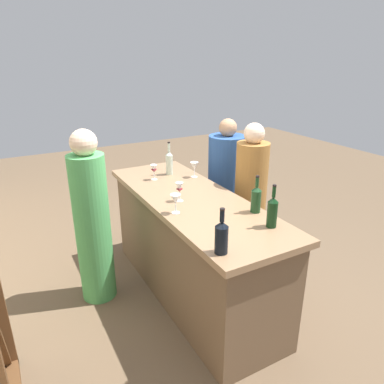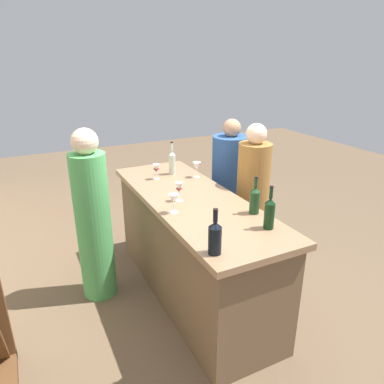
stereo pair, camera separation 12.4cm
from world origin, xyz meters
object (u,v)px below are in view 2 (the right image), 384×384
wine_glass_far_left (174,200)px  person_center_guest (252,208)px  wine_glass_near_center (156,169)px  wine_glass_near_left (197,167)px  wine_bottle_center_olive_green (255,200)px  wine_bottle_leftmost_near_black (215,237)px  person_right_guest (93,222)px  wine_bottle_second_left_dark_green (269,213)px  wine_glass_near_right (179,188)px  wine_bottle_second_right_clear_pale (172,162)px  person_left_guest (229,191)px

wine_glass_far_left → person_center_guest: (0.26, -0.92, -0.35)m
wine_glass_near_center → person_center_guest: bearing=-125.6°
wine_glass_near_center → person_center_guest: size_ratio=0.10×
wine_glass_near_left → wine_bottle_center_olive_green: bearing=-179.9°
wine_bottle_leftmost_near_black → person_center_guest: person_center_guest is taller
wine_bottle_center_olive_green → person_right_guest: 1.42m
wine_bottle_leftmost_near_black → person_right_guest: size_ratio=0.19×
wine_bottle_second_left_dark_green → wine_glass_near_left: (1.21, -0.06, -0.01)m
wine_bottle_center_olive_green → wine_glass_near_right: size_ratio=1.81×
wine_glass_far_left → wine_bottle_second_left_dark_green: bearing=-137.7°
wine_glass_near_center → wine_glass_near_left: bearing=-107.8°
wine_bottle_leftmost_near_black → wine_bottle_second_right_clear_pale: size_ratio=0.89×
wine_bottle_second_left_dark_green → wine_glass_near_center: wine_bottle_second_left_dark_green is taller
wine_bottle_second_left_dark_green → wine_glass_near_center: 1.37m
wine_bottle_leftmost_near_black → wine_bottle_second_left_dark_green: (0.13, -0.51, 0.01)m
wine_bottle_leftmost_near_black → wine_bottle_second_left_dark_green: bearing=-75.9°
person_left_guest → wine_bottle_leftmost_near_black: bearing=44.9°
wine_glass_near_center → person_right_guest: size_ratio=0.10×
wine_glass_near_right → wine_glass_near_left: bearing=-40.4°
wine_glass_far_left → person_right_guest: person_right_guest is taller
wine_glass_near_left → person_center_guest: person_center_guest is taller
wine_bottle_second_right_clear_pale → person_left_guest: 0.79m
wine_glass_near_center → wine_glass_far_left: 0.82m
person_left_guest → wine_glass_near_center: bearing=-7.6°
wine_glass_near_left → wine_glass_near_center: size_ratio=1.02×
wine_glass_near_right → person_center_guest: 0.87m
person_center_guest → person_right_guest: person_right_guest is taller
wine_bottle_leftmost_near_black → wine_glass_near_center: size_ratio=1.98×
wine_bottle_center_olive_green → wine_glass_far_left: wine_bottle_center_olive_green is taller
wine_glass_near_left → wine_glass_near_right: bearing=139.6°
wine_bottle_second_right_clear_pale → wine_glass_near_right: bearing=161.1°
wine_glass_near_center → wine_glass_near_right: bearing=177.0°
wine_bottle_leftmost_near_black → person_center_guest: bearing=-45.7°
person_left_guest → person_center_guest: size_ratio=0.96×
wine_glass_near_left → person_right_guest: 1.11m
person_left_guest → person_right_guest: (-0.24, 1.54, 0.06)m
wine_bottle_leftmost_near_black → wine_bottle_center_olive_green: bearing=-55.9°
wine_bottle_leftmost_near_black → person_right_guest: bearing=21.3°
wine_glass_near_left → wine_glass_near_center: 0.40m
wine_bottle_leftmost_near_black → person_left_guest: size_ratio=0.20×
wine_glass_far_left → person_left_guest: (0.84, -1.03, -0.40)m
wine_glass_near_center → person_left_guest: 0.95m
wine_bottle_second_right_clear_pale → wine_glass_far_left: wine_bottle_second_right_clear_pale is taller
wine_bottle_center_olive_green → wine_glass_near_right: 0.63m
wine_bottle_center_olive_green → wine_glass_far_left: bearing=62.9°
person_center_guest → wine_bottle_second_left_dark_green: bearing=52.3°
wine_glass_far_left → wine_glass_near_left: bearing=-38.7°
wine_bottle_center_olive_green → person_center_guest: bearing=-35.0°
wine_bottle_center_olive_green → person_left_guest: 1.28m
wine_glass_far_left → person_left_guest: size_ratio=0.10×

